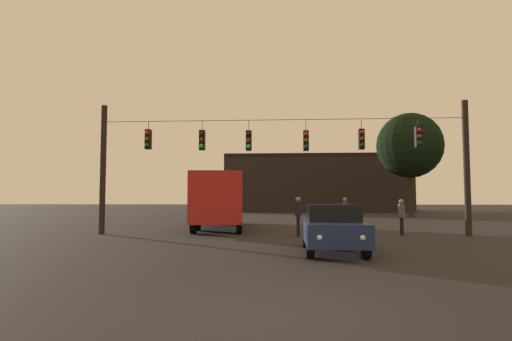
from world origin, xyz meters
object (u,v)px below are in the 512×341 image
car_near_right (333,227)px  pedestrian_crossing_left (345,212)px  pedestrian_crossing_center (298,214)px  pedestrian_crossing_right (402,215)px  tree_left_silhouette (410,146)px  city_bus (221,196)px

car_near_right → pedestrian_crossing_left: size_ratio=2.49×
pedestrian_crossing_center → pedestrian_crossing_right: size_ratio=1.06×
pedestrian_crossing_left → car_near_right: bearing=-100.5°
pedestrian_crossing_right → tree_left_silhouette: size_ratio=0.17×
pedestrian_crossing_center → tree_left_silhouette: size_ratio=0.18×
car_near_right → tree_left_silhouette: 28.92m
pedestrian_crossing_left → tree_left_silhouette: size_ratio=0.18×
city_bus → pedestrian_crossing_left: city_bus is taller
pedestrian_crossing_left → pedestrian_crossing_right: (2.19, -2.97, -0.05)m
pedestrian_crossing_left → pedestrian_crossing_right: size_ratio=1.05×
city_bus → car_near_right: city_bus is taller
city_bus → tree_left_silhouette: (15.48, 15.55, 4.76)m
car_near_right → pedestrian_crossing_left: pedestrian_crossing_left is taller
car_near_right → pedestrian_crossing_left: bearing=79.5°
tree_left_silhouette → pedestrian_crossing_left: bearing=-116.5°
pedestrian_crossing_center → tree_left_silhouette: bearing=61.9°
city_bus → pedestrian_crossing_center: size_ratio=6.31×
city_bus → pedestrian_crossing_left: size_ratio=6.38×
car_near_right → pedestrian_crossing_left: (1.74, 9.39, 0.20)m
pedestrian_crossing_left → pedestrian_crossing_right: 3.69m
city_bus → pedestrian_crossing_right: size_ratio=6.69×
car_near_right → pedestrian_crossing_center: size_ratio=2.46×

